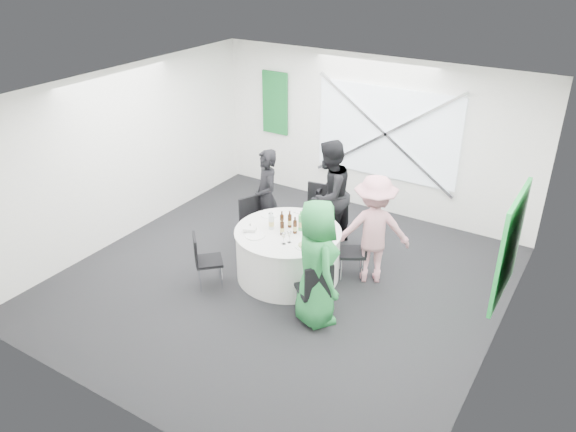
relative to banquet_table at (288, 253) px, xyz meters
The scene contains 44 objects.
floor 0.43m from the banquet_table, 90.00° to the right, with size 6.00×6.00×0.00m, color black.
ceiling 2.43m from the banquet_table, 90.00° to the right, with size 6.00×6.00×0.00m, color silver.
wall_back 2.98m from the banquet_table, 90.00° to the left, with size 6.00×6.00×0.00m, color white.
wall_front 3.36m from the banquet_table, 90.00° to the right, with size 6.00×6.00×0.00m, color white.
wall_left 3.17m from the banquet_table, behind, with size 6.00×6.00×0.00m, color white.
wall_right 3.17m from the banquet_table, ahead, with size 6.00×6.00×0.00m, color white.
window_panel 2.99m from the banquet_table, 83.80° to the left, with size 2.60×0.03×1.60m, color white.
window_brace_a 2.96m from the banquet_table, 83.71° to the left, with size 0.05×0.05×3.16m, color silver.
window_brace_b 2.96m from the banquet_table, 83.71° to the left, with size 0.05×0.05×3.16m, color silver.
green_banner 3.65m from the banquet_table, 126.03° to the left, with size 0.55×0.04×1.20m, color #136326.
green_sign 3.08m from the banquet_table, ahead, with size 0.05×1.20×1.40m, color green.
banquet_table is the anchor object (origin of this frame).
chair_back 1.20m from the banquet_table, 98.18° to the left, with size 0.50×0.51×0.98m.
chair_back_left 1.05m from the banquet_table, 154.72° to the left, with size 0.52×0.51×0.85m.
chair_back_right 1.03m from the banquet_table, 30.51° to the left, with size 0.53×0.52×0.84m.
chair_front_right 1.17m from the banquet_table, 40.22° to the right, with size 0.58×0.58×0.90m.
chair_front_left 1.24m from the banquet_table, 135.45° to the right, with size 0.53×0.53×0.83m.
person_man_back_left 1.18m from the banquet_table, 140.11° to the left, with size 0.59×0.38×1.61m, color black.
person_man_back 1.25m from the banquet_table, 87.31° to the left, with size 0.87×0.48×1.80m, color black.
person_woman_pink 1.30m from the banquet_table, 28.15° to the left, with size 1.07×0.49×1.65m, color #D18793.
person_woman_green 1.22m from the banquet_table, 39.31° to the right, with size 0.85×0.55×1.73m, color #23813B.
plate_back 0.67m from the banquet_table, 87.05° to the left, with size 0.26×0.26×0.01m.
plate_back_left 0.69m from the banquet_table, 152.29° to the left, with size 0.25×0.25×0.01m.
plate_back_right 0.71m from the banquet_table, 32.40° to the left, with size 0.25×0.25×0.04m.
plate_front_right 0.65m from the banquet_table, 31.86° to the right, with size 0.26×0.26×0.04m.
plate_front_left 0.63m from the banquet_table, 130.16° to the right, with size 0.28×0.28×0.01m.
napkin 0.69m from the banquet_table, 144.86° to the right, with size 0.18×0.12×0.05m, color silver.
beer_bottle_a 0.50m from the banquet_table, 153.37° to the left, with size 0.06×0.06×0.24m.
beer_bottle_b 0.49m from the banquet_table, 109.54° to the left, with size 0.06×0.06×0.26m.
beer_bottle_c 0.49m from the banquet_table, ahead, with size 0.06×0.06×0.26m.
beer_bottle_d 0.50m from the banquet_table, 94.43° to the right, with size 0.06×0.06×0.25m.
green_water_bottle 0.53m from the banquet_table, 39.12° to the left, with size 0.08×0.08×0.30m.
clear_water_bottle 0.55m from the banquet_table, 162.91° to the right, with size 0.08×0.08×0.28m.
wine_glass_a 0.65m from the banquet_table, 86.76° to the left, with size 0.07×0.07×0.17m.
wine_glass_b 0.66m from the banquet_table, 47.64° to the left, with size 0.07×0.07×0.17m.
wine_glass_c 0.61m from the banquet_table, 55.24° to the right, with size 0.07×0.07×0.17m.
wine_glass_d 0.64m from the banquet_table, 66.97° to the right, with size 0.07×0.07×0.17m.
wine_glass_e 0.61m from the banquet_table, behind, with size 0.07×0.07×0.17m.
fork_a 0.69m from the banquet_table, 18.64° to the left, with size 0.01×0.15×0.01m, color silver.
knife_a 0.69m from the banquet_table, 46.30° to the left, with size 0.01×0.15×0.01m, color silver.
fork_b 0.69m from the banquet_table, 71.55° to the left, with size 0.01×0.15×0.01m, color silver.
knife_b 0.69m from the banquet_table, 107.32° to the left, with size 0.01×0.15×0.01m, color silver.
fork_c 0.69m from the banquet_table, 162.22° to the right, with size 0.01×0.15×0.01m, color silver.
knife_c 0.69m from the banquet_table, 124.85° to the right, with size 0.01×0.15×0.01m, color silver.
Camera 1 is at (3.77, -5.86, 4.63)m, focal length 35.00 mm.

